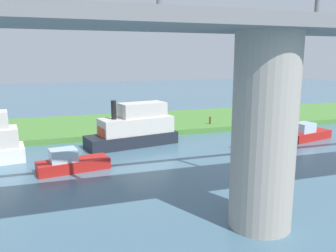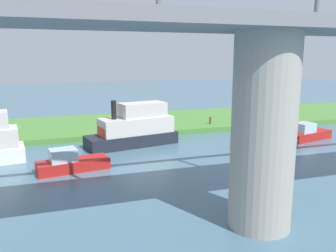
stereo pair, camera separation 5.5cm
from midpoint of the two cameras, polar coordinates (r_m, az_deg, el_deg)
ground_plane at (r=31.91m, az=-5.32°, el=-2.03°), size 160.00×160.00×0.00m
grassy_bank at (r=37.60m, az=-7.41°, el=0.33°), size 80.00×12.00×0.50m
bridge_pylon at (r=14.99m, az=15.47°, el=-1.18°), size 2.70×2.70×8.32m
bridge_span at (r=14.77m, az=16.40°, el=16.79°), size 55.58×4.30×3.25m
person_on_bank at (r=33.55m, az=-5.87°, el=0.71°), size 0.47×0.47×1.39m
mooring_post at (r=36.25m, az=6.94°, el=0.94°), size 0.20×0.20×0.75m
motorboat_red at (r=29.18m, az=-5.62°, el=-0.37°), size 8.02×4.02×3.92m
houseboat_blue at (r=23.52m, az=-15.84°, el=-5.85°), size 4.79×2.38×1.53m
pontoon_yellow at (r=33.61m, az=21.94°, el=-1.14°), size 5.04×2.83×1.59m
motorboat_white at (r=29.14m, az=15.60°, el=-2.50°), size 4.86×1.73×1.62m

